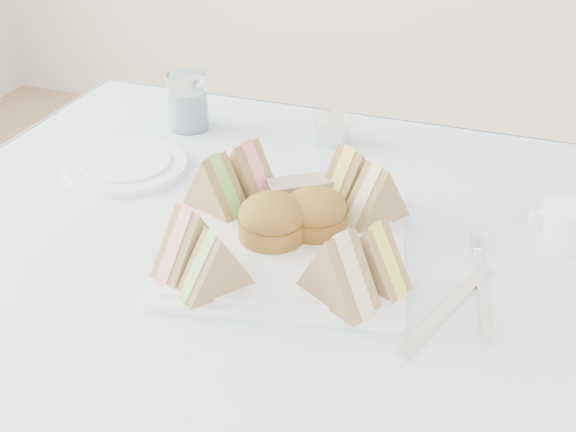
% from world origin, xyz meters
% --- Properties ---
extents(tablecloth, '(1.02, 1.02, 0.01)m').
position_xyz_m(tablecloth, '(0.00, 0.00, 0.74)').
color(tablecloth, '#C2DFF7').
rests_on(tablecloth, table).
extents(serving_plate, '(0.34, 0.34, 0.01)m').
position_xyz_m(serving_plate, '(0.03, 0.06, 0.75)').
color(serving_plate, white).
rests_on(serving_plate, tablecloth).
extents(sandwich_fl_a, '(0.08, 0.10, 0.08)m').
position_xyz_m(sandwich_fl_a, '(-0.06, -0.03, 0.80)').
color(sandwich_fl_a, olive).
rests_on(sandwich_fl_a, serving_plate).
extents(sandwich_fl_b, '(0.08, 0.09, 0.08)m').
position_xyz_m(sandwich_fl_b, '(-0.02, -0.06, 0.80)').
color(sandwich_fl_b, olive).
rests_on(sandwich_fl_b, serving_plate).
extents(sandwich_fr_a, '(0.10, 0.07, 0.08)m').
position_xyz_m(sandwich_fr_a, '(0.14, 0.02, 0.80)').
color(sandwich_fr_a, olive).
rests_on(sandwich_fr_a, serving_plate).
extents(sandwich_fr_b, '(0.11, 0.09, 0.09)m').
position_xyz_m(sandwich_fr_b, '(0.12, -0.03, 0.80)').
color(sandwich_fr_b, olive).
rests_on(sandwich_fr_b, serving_plate).
extents(sandwich_bl_a, '(0.10, 0.07, 0.08)m').
position_xyz_m(sandwich_bl_a, '(-0.09, 0.11, 0.80)').
color(sandwich_bl_a, olive).
rests_on(sandwich_bl_a, serving_plate).
extents(sandwich_bl_b, '(0.11, 0.08, 0.09)m').
position_xyz_m(sandwich_bl_b, '(-0.06, 0.15, 0.80)').
color(sandwich_bl_b, olive).
rests_on(sandwich_bl_b, serving_plate).
extents(sandwich_br_a, '(0.09, 0.10, 0.08)m').
position_xyz_m(sandwich_br_a, '(0.11, 0.15, 0.80)').
color(sandwich_br_a, olive).
rests_on(sandwich_br_a, serving_plate).
extents(sandwich_br_b, '(0.08, 0.10, 0.08)m').
position_xyz_m(sandwich_br_b, '(0.07, 0.18, 0.80)').
color(sandwich_br_b, olive).
rests_on(sandwich_br_b, serving_plate).
extents(scone_left, '(0.10, 0.10, 0.06)m').
position_xyz_m(scone_left, '(0.01, 0.06, 0.79)').
color(scone_left, olive).
rests_on(scone_left, serving_plate).
extents(scone_right, '(0.11, 0.11, 0.05)m').
position_xyz_m(scone_right, '(0.05, 0.10, 0.79)').
color(scone_right, olive).
rests_on(scone_right, serving_plate).
extents(pastry_slice, '(0.09, 0.08, 0.04)m').
position_xyz_m(pastry_slice, '(0.01, 0.15, 0.78)').
color(pastry_slice, '#DAC880').
rests_on(pastry_slice, serving_plate).
extents(side_plate, '(0.18, 0.18, 0.01)m').
position_xyz_m(side_plate, '(-0.28, 0.19, 0.75)').
color(side_plate, white).
rests_on(side_plate, tablecloth).
extents(water_glass, '(0.07, 0.07, 0.10)m').
position_xyz_m(water_glass, '(-0.26, 0.36, 0.79)').
color(water_glass, white).
rests_on(water_glass, tablecloth).
extents(tea_strainer, '(0.08, 0.08, 0.04)m').
position_xyz_m(tea_strainer, '(-0.01, 0.38, 0.76)').
color(tea_strainer, silver).
rests_on(tea_strainer, tablecloth).
extents(knife, '(0.08, 0.19, 0.00)m').
position_xyz_m(knife, '(0.23, 0.01, 0.75)').
color(knife, silver).
rests_on(knife, tablecloth).
extents(fork, '(0.04, 0.18, 0.00)m').
position_xyz_m(fork, '(0.27, 0.05, 0.75)').
color(fork, silver).
rests_on(fork, tablecloth).
extents(creamer_jug, '(0.08, 0.08, 0.05)m').
position_xyz_m(creamer_jug, '(0.35, 0.19, 0.77)').
color(creamer_jug, white).
rests_on(creamer_jug, tablecloth).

